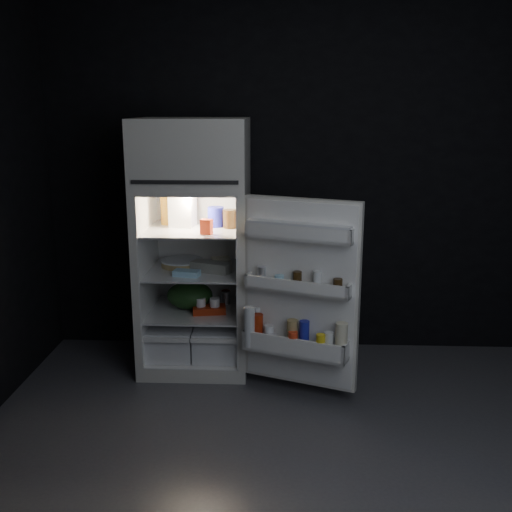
{
  "coord_description": "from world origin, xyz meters",
  "views": [
    {
      "loc": [
        -0.22,
        -2.81,
        1.86
      ],
      "look_at": [
        -0.39,
        1.0,
        0.9
      ],
      "focal_mm": 42.0,
      "sensor_mm": 36.0,
      "label": 1
    }
  ],
  "objects_px": {
    "milk_jug": "(183,210)",
    "yogurt_tray": "(209,310)",
    "fridge_door": "(299,298)",
    "egg_carton": "(211,267)",
    "refrigerator": "(195,237)"
  },
  "relations": [
    {
      "from": "milk_jug",
      "to": "yogurt_tray",
      "type": "distance_m",
      "value": 0.73
    },
    {
      "from": "refrigerator",
      "to": "milk_jug",
      "type": "relative_size",
      "value": 7.42
    },
    {
      "from": "refrigerator",
      "to": "egg_carton",
      "type": "bearing_deg",
      "value": -38.49
    },
    {
      "from": "refrigerator",
      "to": "milk_jug",
      "type": "bearing_deg",
      "value": 164.46
    },
    {
      "from": "milk_jug",
      "to": "yogurt_tray",
      "type": "relative_size",
      "value": 1.04
    },
    {
      "from": "fridge_door",
      "to": "egg_carton",
      "type": "relative_size",
      "value": 4.32
    },
    {
      "from": "refrigerator",
      "to": "fridge_door",
      "type": "xyz_separation_m",
      "value": [
        0.73,
        -0.51,
        -0.28
      ]
    },
    {
      "from": "fridge_door",
      "to": "milk_jug",
      "type": "distance_m",
      "value": 1.08
    },
    {
      "from": "fridge_door",
      "to": "milk_jug",
      "type": "bearing_deg",
      "value": 146.68
    },
    {
      "from": "egg_carton",
      "to": "yogurt_tray",
      "type": "distance_m",
      "value": 0.31
    },
    {
      "from": "refrigerator",
      "to": "milk_jug",
      "type": "distance_m",
      "value": 0.21
    },
    {
      "from": "fridge_door",
      "to": "egg_carton",
      "type": "bearing_deg",
      "value": 145.71
    },
    {
      "from": "milk_jug",
      "to": "egg_carton",
      "type": "height_order",
      "value": "milk_jug"
    },
    {
      "from": "refrigerator",
      "to": "yogurt_tray",
      "type": "bearing_deg",
      "value": -47.01
    },
    {
      "from": "yogurt_tray",
      "to": "fridge_door",
      "type": "bearing_deg",
      "value": -41.28
    }
  ]
}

